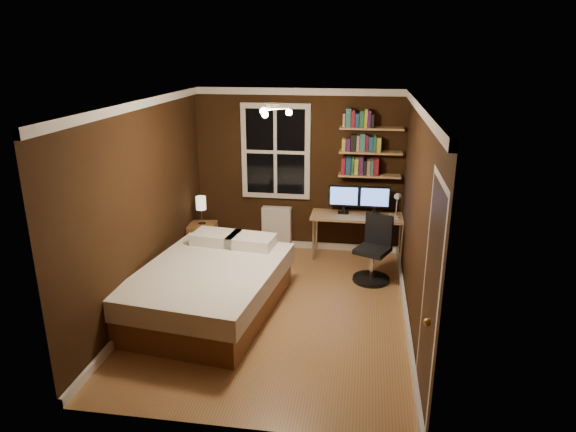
# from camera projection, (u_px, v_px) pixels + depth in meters

# --- Properties ---
(floor) EXTENTS (4.20, 4.20, 0.00)m
(floor) POSITION_uv_depth(u_px,v_px,m) (276.00, 309.00, 6.32)
(floor) COLOR olive
(floor) RESTS_ON ground
(wall_back) EXTENTS (3.20, 0.04, 2.50)m
(wall_back) POSITION_uv_depth(u_px,v_px,m) (299.00, 171.00, 7.90)
(wall_back) COLOR black
(wall_back) RESTS_ON ground
(wall_left) EXTENTS (0.04, 4.20, 2.50)m
(wall_left) POSITION_uv_depth(u_px,v_px,m) (144.00, 206.00, 6.16)
(wall_left) COLOR black
(wall_left) RESTS_ON ground
(wall_right) EXTENTS (0.04, 4.20, 2.50)m
(wall_right) POSITION_uv_depth(u_px,v_px,m) (416.00, 219.00, 5.70)
(wall_right) COLOR black
(wall_right) RESTS_ON ground
(ceiling) EXTENTS (3.20, 4.20, 0.02)m
(ceiling) POSITION_uv_depth(u_px,v_px,m) (274.00, 102.00, 5.54)
(ceiling) COLOR white
(ceiling) RESTS_ON wall_back
(window) EXTENTS (1.06, 0.06, 1.46)m
(window) POSITION_uv_depth(u_px,v_px,m) (276.00, 152.00, 7.82)
(window) COLOR silver
(window) RESTS_ON wall_back
(door) EXTENTS (0.03, 0.82, 2.05)m
(door) POSITION_uv_depth(u_px,v_px,m) (429.00, 302.00, 4.31)
(door) COLOR black
(door) RESTS_ON ground
(door_knob) EXTENTS (0.06, 0.06, 0.06)m
(door_knob) POSITION_uv_depth(u_px,v_px,m) (427.00, 322.00, 4.05)
(door_knob) COLOR gold
(door_knob) RESTS_ON door
(ceiling_fixture) EXTENTS (0.44, 0.44, 0.18)m
(ceiling_fixture) POSITION_uv_depth(u_px,v_px,m) (272.00, 113.00, 5.47)
(ceiling_fixture) COLOR beige
(ceiling_fixture) RESTS_ON ceiling
(bookshelf_lower) EXTENTS (0.92, 0.22, 0.03)m
(bookshelf_lower) POSITION_uv_depth(u_px,v_px,m) (369.00, 175.00, 7.63)
(bookshelf_lower) COLOR #A4794F
(bookshelf_lower) RESTS_ON wall_back
(books_row_lower) EXTENTS (0.54, 0.16, 0.23)m
(books_row_lower) POSITION_uv_depth(u_px,v_px,m) (370.00, 167.00, 7.59)
(books_row_lower) COLOR maroon
(books_row_lower) RESTS_ON bookshelf_lower
(bookshelf_middle) EXTENTS (0.92, 0.22, 0.03)m
(bookshelf_middle) POSITION_uv_depth(u_px,v_px,m) (371.00, 152.00, 7.52)
(bookshelf_middle) COLOR #A4794F
(bookshelf_middle) RESTS_ON wall_back
(books_row_middle) EXTENTS (0.54, 0.16, 0.23)m
(books_row_middle) POSITION_uv_depth(u_px,v_px,m) (371.00, 143.00, 7.48)
(books_row_middle) COLOR navy
(books_row_middle) RESTS_ON bookshelf_middle
(bookshelf_upper) EXTENTS (0.92, 0.22, 0.03)m
(bookshelf_upper) POSITION_uv_depth(u_px,v_px,m) (372.00, 128.00, 7.41)
(bookshelf_upper) COLOR #A4794F
(bookshelf_upper) RESTS_ON wall_back
(books_row_upper) EXTENTS (0.48, 0.16, 0.23)m
(books_row_upper) POSITION_uv_depth(u_px,v_px,m) (372.00, 119.00, 7.37)
(books_row_upper) COLOR #29603E
(books_row_upper) RESTS_ON bookshelf_upper
(bed) EXTENTS (1.80, 2.31, 0.72)m
(bed) POSITION_uv_depth(u_px,v_px,m) (210.00, 288.00, 6.17)
(bed) COLOR brown
(bed) RESTS_ON ground
(nightstand) EXTENTS (0.45, 0.45, 0.51)m
(nightstand) POSITION_uv_depth(u_px,v_px,m) (203.00, 240.00, 7.87)
(nightstand) COLOR brown
(nightstand) RESTS_ON ground
(bedside_lamp) EXTENTS (0.15, 0.15, 0.44)m
(bedside_lamp) POSITION_uv_depth(u_px,v_px,m) (201.00, 210.00, 7.72)
(bedside_lamp) COLOR beige
(bedside_lamp) RESTS_ON nightstand
(radiator) EXTENTS (0.46, 0.16, 0.68)m
(radiator) POSITION_uv_depth(u_px,v_px,m) (277.00, 228.00, 8.12)
(radiator) COLOR silver
(radiator) RESTS_ON ground
(desk) EXTENTS (1.42, 0.53, 0.67)m
(desk) POSITION_uv_depth(u_px,v_px,m) (358.00, 219.00, 7.70)
(desk) COLOR #A4794F
(desk) RESTS_ON ground
(monitor_left) EXTENTS (0.46, 0.12, 0.43)m
(monitor_left) POSITION_uv_depth(u_px,v_px,m) (344.00, 199.00, 7.71)
(monitor_left) COLOR black
(monitor_left) RESTS_ON desk
(monitor_right) EXTENTS (0.46, 0.12, 0.43)m
(monitor_right) POSITION_uv_depth(u_px,v_px,m) (375.00, 201.00, 7.64)
(monitor_right) COLOR black
(monitor_right) RESTS_ON desk
(desk_lamp) EXTENTS (0.14, 0.32, 0.44)m
(desk_lamp) POSITION_uv_depth(u_px,v_px,m) (397.00, 205.00, 7.42)
(desk_lamp) COLOR silver
(desk_lamp) RESTS_ON desk
(office_chair) EXTENTS (0.54, 0.54, 0.91)m
(office_chair) POSITION_uv_depth(u_px,v_px,m) (373.00, 257.00, 7.01)
(office_chair) COLOR black
(office_chair) RESTS_ON ground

